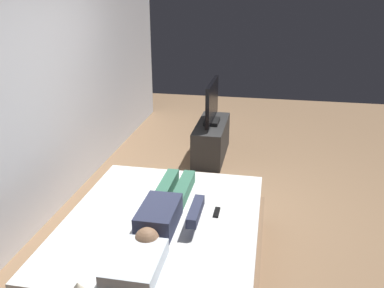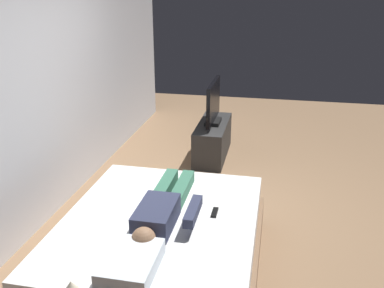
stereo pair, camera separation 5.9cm
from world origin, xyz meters
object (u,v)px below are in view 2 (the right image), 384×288
Objects in this scene: bed at (160,247)px; pillow at (131,263)px; remote at (215,212)px; tv_stand at (213,140)px; person at (163,209)px; tv at (213,103)px.

pillow is (-0.67, -0.00, 0.34)m from bed.
bed is 13.17× the size of remote.
pillow is at bearing 179.55° from tv_stand.
pillow is 3.34m from tv_stand.
remote is (0.15, -0.40, -0.07)m from person.
bed reaches higher than tv_stand.
bed is at bearing 179.44° from tv.
tv_stand is (2.66, -0.03, -0.01)m from bed.
person reaches higher than tv_stand.
pillow is 3.20× the size of remote.
remote is (0.85, -0.43, -0.05)m from pillow.
person is at bearing 179.99° from tv_stand.
pillow is 0.95m from remote.
bed is 2.25× the size of tv.
remote is at bearing -26.90° from pillow.
tv_stand is (2.48, 0.40, -0.30)m from remote.
person is at bearing 110.47° from remote.
pillow is 3.33m from tv.
remote is 0.14× the size of tv_stand.
person is (0.70, -0.03, 0.02)m from pillow.
tv reaches higher than pillow.
bed is 4.12× the size of pillow.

